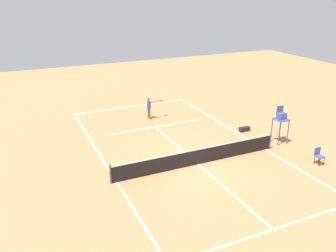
% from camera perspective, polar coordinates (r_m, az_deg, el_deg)
% --- Properties ---
extents(ground_plane, '(60.00, 60.00, 0.00)m').
position_cam_1_polar(ground_plane, '(19.79, 4.90, -6.23)').
color(ground_plane, '#D37A4C').
extents(court_lines, '(9.52, 22.93, 0.01)m').
position_cam_1_polar(court_lines, '(19.79, 4.90, -6.22)').
color(court_lines, white).
rests_on(court_lines, ground).
extents(tennis_net, '(10.12, 0.10, 1.07)m').
position_cam_1_polar(tennis_net, '(19.57, 4.94, -4.94)').
color(tennis_net, '#4C4C51').
rests_on(tennis_net, ground).
extents(player_serving, '(1.30, 0.45, 1.67)m').
position_cam_1_polar(player_serving, '(26.22, -3.02, 3.22)').
color(player_serving, brown).
rests_on(player_serving, ground).
extents(tennis_ball, '(0.07, 0.07, 0.07)m').
position_cam_1_polar(tennis_ball, '(25.52, 1.41, 0.45)').
color(tennis_ball, '#CCE033').
rests_on(tennis_ball, ground).
extents(umpire_chair, '(0.80, 0.80, 2.41)m').
position_cam_1_polar(umpire_chair, '(22.95, 17.89, 1.12)').
color(umpire_chair, '#38518C').
rests_on(umpire_chair, ground).
extents(courtside_chair_near, '(0.44, 0.46, 0.95)m').
position_cam_1_polar(courtside_chair_near, '(21.28, 23.32, -4.37)').
color(courtside_chair_near, '#262626').
rests_on(courtside_chair_near, ground).
extents(equipment_bag, '(0.76, 0.32, 0.30)m').
position_cam_1_polar(equipment_bag, '(24.70, 12.32, -0.50)').
color(equipment_bag, black).
rests_on(equipment_bag, ground).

